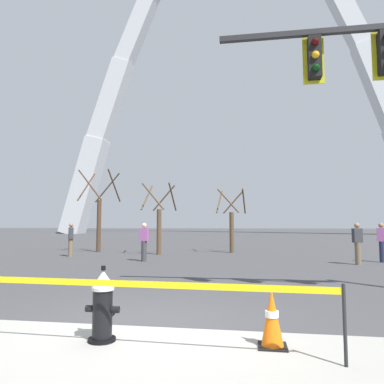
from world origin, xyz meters
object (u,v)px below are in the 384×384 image
monument_arch (237,80)px  pedestrian_walking_right (71,239)px  traffic_cone_by_hydrant (272,319)px  pedestrian_standing_center (144,242)px  pedestrian_walking_left (382,242)px  fire_hydrant (103,305)px  pedestrian_near_trees (358,243)px

monument_arch → pedestrian_walking_right: bearing=-100.2°
monument_arch → pedestrian_walking_right: (-6.89, -38.26, -22.89)m
traffic_cone_by_hydrant → pedestrian_standing_center: (-4.61, 9.88, 0.46)m
pedestrian_standing_center → monument_arch: bearing=86.0°
pedestrian_walking_left → pedestrian_walking_right: (-13.77, 0.48, 0.00)m
pedestrian_walking_left → fire_hydrant: bearing=-123.1°
traffic_cone_by_hydrant → pedestrian_standing_center: size_ratio=0.46×
fire_hydrant → pedestrian_standing_center: size_ratio=0.62×
traffic_cone_by_hydrant → pedestrian_near_trees: pedestrian_near_trees is taller
traffic_cone_by_hydrant → pedestrian_near_trees: bearing=69.0°
monument_arch → pedestrian_standing_center: bearing=-94.0°
pedestrian_walking_left → pedestrian_standing_center: (-9.66, -1.13, 0.00)m
fire_hydrant → pedestrian_walking_right: pedestrian_walking_right is taller
fire_hydrant → pedestrian_walking_right: size_ratio=0.62×
fire_hydrant → pedestrian_near_trees: bearing=59.1°
pedestrian_walking_right → monument_arch: bearing=79.8°
fire_hydrant → pedestrian_walking_right: bearing=119.3°
fire_hydrant → pedestrian_walking_left: size_ratio=0.62×
pedestrian_standing_center → traffic_cone_by_hydrant: bearing=-65.0°
fire_hydrant → monument_arch: size_ratio=0.02×
pedestrian_standing_center → pedestrian_near_trees: same height
pedestrian_walking_right → pedestrian_standing_center: bearing=-21.4°
pedestrian_walking_left → pedestrian_near_trees: bearing=-139.1°
pedestrian_walking_left → pedestrian_near_trees: (-1.23, -1.06, 0.00)m
fire_hydrant → traffic_cone_by_hydrant: fire_hydrant is taller
traffic_cone_by_hydrant → pedestrian_walking_left: (5.04, 11.01, 0.46)m
traffic_cone_by_hydrant → fire_hydrant: bearing=-177.2°
fire_hydrant → pedestrian_standing_center: pedestrian_standing_center is taller
monument_arch → pedestrian_walking_left: (6.88, -38.74, -22.89)m
monument_arch → traffic_cone_by_hydrant: bearing=-87.9°
pedestrian_standing_center → pedestrian_walking_left: bearing=6.7°
pedestrian_walking_left → pedestrian_walking_right: bearing=178.0°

